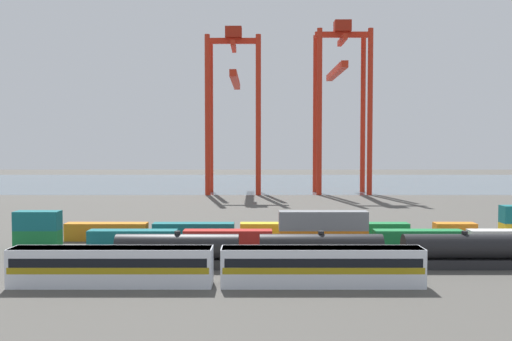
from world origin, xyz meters
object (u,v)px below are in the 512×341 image
(shipping_container_12, at_px, (279,232))
(gantry_crane_west, at_px, (232,94))
(freight_tank_row, at_px, (391,251))
(shipping_container_2, at_px, (131,239))
(gantry_crane_central, at_px, (339,91))
(passenger_train, at_px, (215,265))

(shipping_container_12, relative_size, gantry_crane_west, 0.25)
(freight_tank_row, distance_m, shipping_container_2, 34.84)
(gantry_crane_central, bearing_deg, shipping_container_2, -114.90)
(shipping_container_12, bearing_deg, gantry_crane_central, 75.59)
(freight_tank_row, bearing_deg, shipping_container_2, 159.88)
(freight_tank_row, relative_size, shipping_container_12, 5.29)
(freight_tank_row, bearing_deg, gantry_crane_central, 84.75)
(shipping_container_2, height_order, shipping_container_12, same)
(gantry_crane_central, bearing_deg, passenger_train, -104.75)
(freight_tank_row, xyz_separation_m, gantry_crane_central, (9.44, 102.76, 28.43))
(passenger_train, xyz_separation_m, shipping_container_12, (7.66, 27.12, -0.84))
(freight_tank_row, height_order, shipping_container_2, freight_tank_row)
(passenger_train, height_order, gantry_crane_central, gantry_crane_central)
(passenger_train, relative_size, shipping_container_2, 3.43)
(shipping_container_2, bearing_deg, gantry_crane_central, 65.10)
(freight_tank_row, distance_m, gantry_crane_west, 109.26)
(passenger_train, distance_m, shipping_container_2, 23.99)
(shipping_container_12, xyz_separation_m, gantry_crane_west, (-10.26, 84.47, 28.09))
(passenger_train, bearing_deg, freight_tank_row, 22.54)
(passenger_train, height_order, shipping_container_12, passenger_train)
(shipping_container_12, bearing_deg, gantry_crane_west, 96.93)
(shipping_container_12, relative_size, gantry_crane_central, 0.24)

